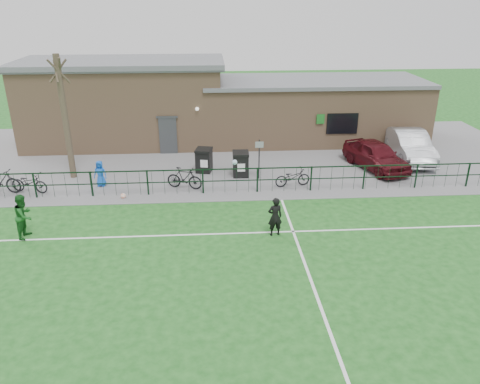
{
  "coord_description": "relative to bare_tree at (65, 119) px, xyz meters",
  "views": [
    {
      "loc": [
        -1.12,
        -11.89,
        8.49
      ],
      "look_at": [
        0.0,
        5.0,
        1.3
      ],
      "focal_mm": 35.0,
      "sensor_mm": 36.0,
      "label": 1
    }
  ],
  "objects": [
    {
      "name": "pitch_line_touch",
      "position": [
        8.0,
        -2.7,
        -3.0
      ],
      "size": [
        28.0,
        0.1,
        0.01
      ],
      "primitive_type": "cube",
      "color": "white",
      "rests_on": "ground"
    },
    {
      "name": "clubhouse",
      "position": [
        7.12,
        6.0,
        -0.78
      ],
      "size": [
        24.25,
        5.4,
        4.96
      ],
      "color": "#A27C5A",
      "rests_on": "ground"
    },
    {
      "name": "spectator_child",
      "position": [
        1.64,
        -1.29,
        -2.35
      ],
      "size": [
        0.66,
        0.48,
        1.25
      ],
      "primitive_type": "imported",
      "rotation": [
        0.0,
        0.0,
        -0.13
      ],
      "color": "blue",
      "rests_on": "paving_strip"
    },
    {
      "name": "goalkeeper_kick",
      "position": [
        9.2,
        -6.61,
        -2.2
      ],
      "size": [
        1.75,
        3.53,
        1.96
      ],
      "color": "black",
      "rests_on": "ground"
    },
    {
      "name": "pitch_line_perp",
      "position": [
        10.0,
        -10.5,
        -3.0
      ],
      "size": [
        0.1,
        16.0,
        0.01
      ],
      "primitive_type": "cube",
      "color": "white",
      "rests_on": "ground"
    },
    {
      "name": "car_maroon",
      "position": [
        15.48,
        0.21,
        -2.25
      ],
      "size": [
        2.91,
        4.6,
        1.46
      ],
      "primitive_type": "imported",
      "rotation": [
        0.0,
        0.0,
        0.3
      ],
      "color": "#480C13",
      "rests_on": "paving_strip"
    },
    {
      "name": "paving_strip",
      "position": [
        8.0,
        3.0,
        -2.99
      ],
      "size": [
        34.0,
        13.0,
        0.02
      ],
      "primitive_type": "cube",
      "color": "slate",
      "rests_on": "ground"
    },
    {
      "name": "perimeter_fence",
      "position": [
        8.0,
        -2.5,
        -2.4
      ],
      "size": [
        28.0,
        0.1,
        1.2
      ],
      "primitive_type": "cube",
      "color": "black",
      "rests_on": "ground"
    },
    {
      "name": "wheelie_bin_left",
      "position": [
        6.54,
        0.38,
        -2.41
      ],
      "size": [
        0.91,
        0.98,
        1.13
      ],
      "primitive_type": "cube",
      "rotation": [
        0.0,
        0.0,
        -0.21
      ],
      "color": "black",
      "rests_on": "paving_strip"
    },
    {
      "name": "bicycle_b",
      "position": [
        -2.74,
        -1.83,
        -2.4
      ],
      "size": [
        2.0,
        0.89,
        1.16
      ],
      "primitive_type": "imported",
      "rotation": [
        0.0,
        0.0,
        1.39
      ],
      "color": "black",
      "rests_on": "paving_strip"
    },
    {
      "name": "bicycle_d",
      "position": [
        5.63,
        -1.88,
        -2.46
      ],
      "size": [
        1.79,
        1.01,
        1.03
      ],
      "primitive_type": "imported",
      "rotation": [
        0.0,
        0.0,
        1.25
      ],
      "color": "black",
      "rests_on": "paving_strip"
    },
    {
      "name": "bicycle_e",
      "position": [
        10.73,
        -1.93,
        -2.53
      ],
      "size": [
        1.77,
        0.86,
        0.89
      ],
      "primitive_type": "imported",
      "rotation": [
        0.0,
        0.0,
        1.73
      ],
      "color": "black",
      "rests_on": "paving_strip"
    },
    {
      "name": "wheelie_bin_right",
      "position": [
        8.37,
        -0.35,
        -2.41
      ],
      "size": [
        0.78,
        0.88,
        1.15
      ],
      "primitive_type": "cube",
      "rotation": [
        0.0,
        0.0,
        -0.02
      ],
      "color": "black",
      "rests_on": "paving_strip"
    },
    {
      "name": "ground",
      "position": [
        8.0,
        -10.5,
        -3.0
      ],
      "size": [
        90.0,
        90.0,
        0.0
      ],
      "primitive_type": "plane",
      "color": "#175019",
      "rests_on": "ground"
    },
    {
      "name": "sign_post",
      "position": [
        9.24,
        -0.84,
        -1.98
      ],
      "size": [
        0.06,
        0.06,
        2.0
      ],
      "primitive_type": "cylinder",
      "rotation": [
        0.0,
        0.0,
        0.03
      ],
      "color": "black",
      "rests_on": "paving_strip"
    },
    {
      "name": "pitch_line_mid",
      "position": [
        8.0,
        -6.5,
        -3.0
      ],
      "size": [
        28.0,
        0.1,
        0.01
      ],
      "primitive_type": "cube",
      "color": "white",
      "rests_on": "ground"
    },
    {
      "name": "bicycle_c",
      "position": [
        -1.47,
        -1.86,
        -2.51
      ],
      "size": [
        1.9,
        1.08,
        0.94
      ],
      "primitive_type": "imported",
      "rotation": [
        0.0,
        0.0,
        1.3
      ],
      "color": "black",
      "rests_on": "paving_strip"
    },
    {
      "name": "car_silver",
      "position": [
        17.81,
        1.54,
        -2.18
      ],
      "size": [
        2.12,
        4.99,
        1.6
      ],
      "primitive_type": "imported",
      "rotation": [
        0.0,
        0.0,
        -0.09
      ],
      "color": "#ADAFB5",
      "rests_on": "paving_strip"
    },
    {
      "name": "bare_tree",
      "position": [
        0.0,
        0.0,
        0.0
      ],
      "size": [
        0.3,
        0.3,
        6.0
      ],
      "primitive_type": "cylinder",
      "color": "#413528",
      "rests_on": "ground"
    },
    {
      "name": "outfield_player",
      "position": [
        -0.13,
        -6.2,
        -2.14
      ],
      "size": [
        0.74,
        0.9,
        1.71
      ],
      "primitive_type": "imported",
      "rotation": [
        0.0,
        0.0,
        1.46
      ],
      "color": "#18561D",
      "rests_on": "ground"
    },
    {
      "name": "ball_ground",
      "position": [
        2.91,
        -2.83,
        -2.88
      ],
      "size": [
        0.24,
        0.24,
        0.24
      ],
      "primitive_type": "sphere",
      "color": "white",
      "rests_on": "ground"
    }
  ]
}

